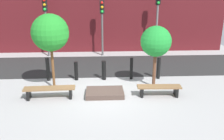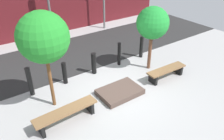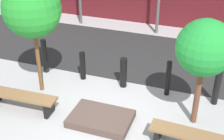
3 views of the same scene
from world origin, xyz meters
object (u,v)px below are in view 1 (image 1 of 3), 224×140
object	(u,v)px
bench_left	(50,90)
tree_behind_right_bench	(156,42)
tree_behind_left_bench	(50,33)
bollard_left	(76,71)
bollard_far_left	(48,69)
bollard_right	(131,69)
traffic_light_west	(46,17)
bollard_center	(104,70)
bench_right	(159,89)
planter_bed	(105,93)
bollard_far_right	(159,68)
traffic_light_mid_east	(158,12)
traffic_light_mid_west	(102,18)

from	to	relation	value
bench_left	tree_behind_right_bench	xyz separation A→B (m)	(4.31, 1.00, 1.67)
tree_behind_left_bench	bollard_left	world-z (taller)	tree_behind_left_bench
bench_left	bollard_far_left	xyz separation A→B (m)	(-0.43, 1.98, 0.22)
tree_behind_left_bench	bollard_right	size ratio (longest dim) A/B	3.05
tree_behind_left_bench	traffic_light_west	size ratio (longest dim) A/B	0.90
tree_behind_right_bench	bollard_far_left	size ratio (longest dim) A/B	2.43
bollard_center	bollard_left	bearing A→B (deg)	180.00
tree_behind_left_bench	bollard_far_left	bearing A→B (deg)	113.48
traffic_light_west	tree_behind_right_bench	bearing A→B (deg)	-43.92
bench_right	planter_bed	distance (m)	2.17
bollard_far_left	bollard_far_right	bearing A→B (deg)	0.00
tree_behind_left_bench	tree_behind_right_bench	world-z (taller)	tree_behind_left_bench
bench_right	bollard_far_left	world-z (taller)	bollard_far_left
traffic_light_mid_east	bollard_left	bearing A→B (deg)	-137.06
tree_behind_right_bench	bollard_right	world-z (taller)	tree_behind_right_bench
bollard_far_right	traffic_light_mid_west	distance (m)	5.38
tree_behind_left_bench	bollard_far_left	world-z (taller)	tree_behind_left_bench
planter_bed	bench_right	bearing A→B (deg)	-5.31
bollard_far_left	traffic_light_west	world-z (taller)	traffic_light_west
bollard_center	traffic_light_mid_west	size ratio (longest dim) A/B	0.27
tree_behind_left_bench	traffic_light_west	distance (m)	5.48
planter_bed	tree_behind_right_bench	distance (m)	2.98
traffic_light_mid_west	bench_left	bearing A→B (deg)	-108.77
bench_right	bollard_left	bearing A→B (deg)	152.54
tree_behind_right_bench	bollard_far_left	xyz separation A→B (m)	(-4.73, 0.98, -1.45)
planter_bed	tree_behind_left_bench	world-z (taller)	tree_behind_left_bench
tree_behind_left_bench	bench_left	bearing A→B (deg)	-90.00
bollard_far_left	bollard_center	bearing A→B (deg)	0.00
bollard_right	traffic_light_mid_east	distance (m)	5.30
bench_left	bollard_left	world-z (taller)	bollard_left
bollard_far_right	traffic_light_mid_west	xyz separation A→B (m)	(-2.58, 4.36, 1.83)
tree_behind_right_bench	traffic_light_west	bearing A→B (deg)	136.08
bollard_far_left	bollard_center	xyz separation A→B (m)	(2.58, 0.00, -0.09)
planter_bed	bollard_right	size ratio (longest dim) A/B	1.45
bench_left	traffic_light_mid_east	bearing A→B (deg)	46.37
bench_right	bollard_far_left	bearing A→B (deg)	159.74
traffic_light_mid_west	traffic_light_mid_east	distance (m)	3.41
bench_right	tree_behind_right_bench	size ratio (longest dim) A/B	0.66
traffic_light_mid_east	bollard_center	bearing A→B (deg)	-127.89
tree_behind_left_bench	bollard_center	distance (m)	3.07
bollard_left	bollard_center	size ratio (longest dim) A/B	0.97
bollard_center	traffic_light_mid_east	distance (m)	5.95
traffic_light_mid_east	bench_right	bearing A→B (deg)	-101.05
traffic_light_mid_west	bollard_far_left	bearing A→B (deg)	-120.64
bollard_center	tree_behind_right_bench	bearing A→B (deg)	-24.53
bench_left	bollard_far_left	bearing A→B (deg)	99.71
bench_left	bollard_right	distance (m)	3.98
bollard_left	bollard_right	distance (m)	2.58
bollard_center	traffic_light_west	xyz separation A→B (m)	(-3.39, 4.36, 2.00)
bench_left	bollard_right	bearing A→B (deg)	27.46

